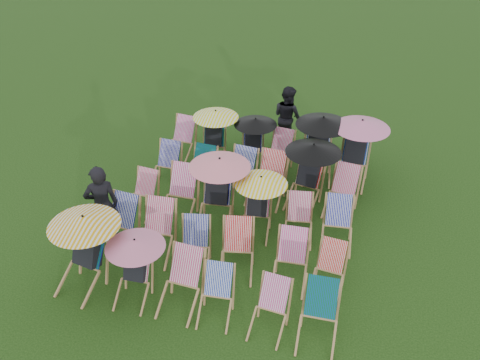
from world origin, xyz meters
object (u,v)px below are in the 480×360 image
(deckchair_5, at_px, (319,317))
(person_left, at_px, (102,205))
(deckchair_29, at_px, (356,150))
(person_rear, at_px, (287,116))
(deckchair_0, at_px, (83,251))

(deckchair_5, distance_m, person_left, 4.45)
(deckchair_29, height_order, person_rear, person_rear)
(deckchair_0, xyz_separation_m, deckchair_5, (4.02, -0.12, -0.29))
(deckchair_0, relative_size, deckchair_29, 0.98)
(person_left, bearing_deg, deckchair_5, 129.42)
(deckchair_0, height_order, person_left, person_left)
(deckchair_5, xyz_separation_m, deckchair_29, (0.08, 4.69, 0.30))
(deckchair_29, bearing_deg, deckchair_0, -129.38)
(person_left, height_order, person_rear, person_left)
(deckchair_5, bearing_deg, deckchair_0, 176.43)
(deckchair_0, relative_size, deckchair_5, 1.53)
(deckchair_29, bearing_deg, deckchair_5, -88.44)
(deckchair_0, height_order, deckchair_29, deckchair_29)
(deckchair_5, bearing_deg, person_rear, 104.16)
(deckchair_0, distance_m, person_rear, 6.19)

